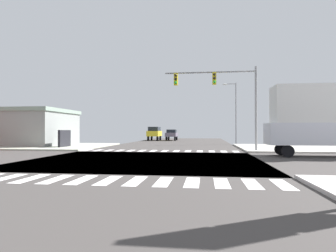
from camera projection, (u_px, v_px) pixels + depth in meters
name	position (u px, v px, depth m)	size (l,w,h in m)	color
ground	(144.00, 160.00, 17.61)	(90.00, 90.00, 0.05)	#403C3A
sidewalk_corner_ne	(302.00, 148.00, 27.85)	(12.00, 12.00, 0.14)	#B2ADA3
sidewalk_corner_nw	(50.00, 146.00, 31.17)	(12.00, 12.00, 0.14)	#ADB29E
crosswalk_near	(95.00, 180.00, 10.40)	(13.50, 2.00, 0.01)	white
crosswalk_far	(159.00, 151.00, 24.88)	(13.50, 2.00, 0.01)	white
traffic_signal_mast	(221.00, 89.00, 24.33)	(7.73, 0.55, 7.12)	gray
street_lamp	(234.00, 107.00, 37.02)	(1.78, 0.32, 7.85)	gray
sedan_farside_1	(172.00, 134.00, 49.53)	(1.80, 4.30, 1.88)	black
box_truck_crossing_2	(318.00, 119.00, 19.67)	(7.20, 2.40, 4.85)	black
suv_leading_2	(154.00, 132.00, 49.85)	(1.96, 4.60, 2.34)	black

